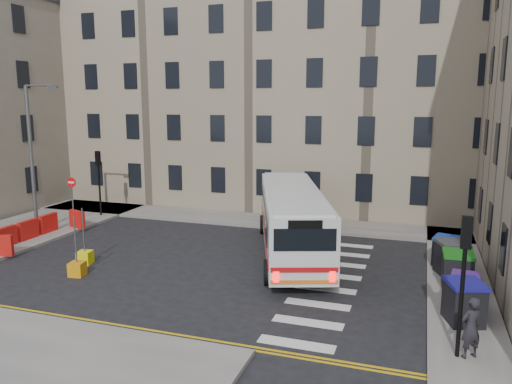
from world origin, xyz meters
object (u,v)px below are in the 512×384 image
Objects in this scene: bollard_yellow at (85,258)px; streetlamp at (31,157)px; wheelie_bin_c at (457,270)px; wheelie_bin_b at (464,291)px; wheelie_bin_d at (451,258)px; bollard_chevron at (77,269)px; pedestrian at (471,328)px; bus at (292,218)px; wheelie_bin_a at (464,302)px; wheelie_bin_e at (446,250)px.

streetlamp is at bearing 148.68° from bollard_yellow.
wheelie_bin_c is at bearing -4.69° from streetlamp.
wheelie_bin_b is 0.75× the size of wheelie_bin_d.
bollard_chevron is at bearing -63.89° from bollard_yellow.
wheelie_bin_b is at bearing -127.93° from pedestrian.
bus is (14.55, 0.82, -2.52)m from streetlamp.
bollard_chevron is at bearing -167.68° from wheelie_bin_b.
wheelie_bin_a reaches higher than wheelie_bin_b.
wheelie_bin_b is (7.46, -4.54, -1.06)m from bus.
wheelie_bin_e is 0.76× the size of pedestrian.
streetlamp is 22.74m from wheelie_bin_a.
wheelie_bin_a is at bearing -5.04° from bollard_yellow.
wheelie_bin_a is 0.97× the size of wheelie_bin_d.
bollard_yellow is at bearing -171.73° from bus.
pedestrian is at bearing -13.51° from bollard_yellow.
bollard_yellow is at bearing -148.64° from wheelie_bin_e.
wheelie_bin_d is (-0.18, 4.84, 0.01)m from wheelie_bin_a.
wheelie_bin_b is 3.76m from pedestrian.
bollard_yellow is at bearing -31.32° from streetlamp.
wheelie_bin_e is at bearing 76.22° from wheelie_bin_a.
bus is 7.61× the size of wheelie_bin_a.
wheelie_bin_b is at bearing -0.29° from bollard_yellow.
wheelie_bin_a is 1.29× the size of wheelie_bin_b.
bus is at bearing 155.97° from wheelie_bin_b.
wheelie_bin_a is 6.14m from wheelie_bin_e.
wheelie_bin_d is (-0.29, 3.52, 0.11)m from wheelie_bin_b.
bollard_yellow and bollard_chevron have the same top height.
pedestrian reaches higher than wheelie_bin_c.
wheelie_bin_d is at bearing 12.31° from bollard_yellow.
streetlamp is 5.29× the size of wheelie_bin_a.
wheelie_bin_a is (21.90, -5.04, -3.48)m from streetlamp.
wheelie_bin_c is 5.67m from pedestrian.
streetlamp is at bearing -162.64° from wheelie_bin_e.
bus is 8.16× the size of wheelie_bin_c.
bollard_yellow is at bearing -175.02° from wheelie_bin_c.
bus is 9.78m from bollard_yellow.
streetlamp is 4.52× the size of pedestrian.
streetlamp is at bearing 173.67° from wheelie_bin_c.
streetlamp reaches higher than bollard_chevron.
pedestrian is at bearing -73.09° from wheelie_bin_e.
bollard_yellow is (-15.92, 1.40, -0.56)m from wheelie_bin_a.
bus reaches higher than bollard_yellow.
wheelie_bin_e is at bearing 2.90° from streetlamp.
wheelie_bin_d is 15.82m from bollard_chevron.
wheelie_bin_d is 1.17× the size of wheelie_bin_e.
bus is 9.45m from wheelie_bin_a.
pedestrian is at bearing -109.04° from wheelie_bin_d.
streetlamp reaches higher than bus.
streetlamp is at bearing 164.01° from bus.
wheelie_bin_c is 2.90m from wheelie_bin_e.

